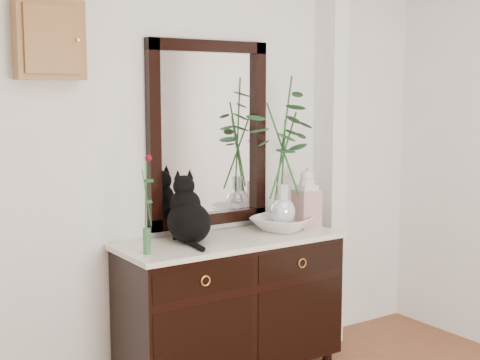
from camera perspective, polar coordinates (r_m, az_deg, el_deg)
wall_back at (r=3.96m, az=-4.03°, el=2.60°), size 3.60×0.04×2.70m
pilaster at (r=4.48m, az=7.66°, el=3.13°), size 0.12×0.20×2.70m
sideboard at (r=3.98m, az=-0.82°, el=-10.27°), size 1.33×0.52×0.82m
wall_mirror at (r=3.99m, az=-2.70°, el=3.95°), size 0.80×0.06×1.10m
key_cabinet at (r=3.57m, az=-15.95°, el=11.43°), size 0.35×0.10×0.40m
cat at (r=3.74m, az=-4.39°, el=-2.47°), size 0.31×0.37×0.38m
lotus_bowl at (r=4.08m, az=3.66°, el=-3.72°), size 0.46×0.46×0.09m
vase_branches at (r=4.02m, az=3.72°, el=2.44°), size 0.46×0.46×0.93m
bud_vase_rose at (r=3.48m, az=-8.01°, el=-2.03°), size 0.07×0.07×0.53m
ginger_jar at (r=4.18m, az=5.72°, el=-1.50°), size 0.15×0.15×0.37m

